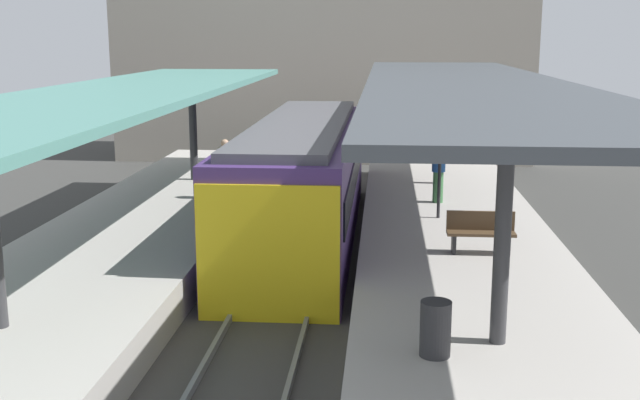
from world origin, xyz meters
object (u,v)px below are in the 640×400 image
(litter_bin, at_px, (435,329))
(platform_bench, at_px, (481,231))
(passenger_near_bench, at_px, (225,168))
(platform_sign, at_px, (440,153))
(commuter_train, at_px, (303,181))
(passenger_mid_platform, at_px, (439,170))

(litter_bin, bearing_deg, platform_bench, 76.88)
(passenger_near_bench, bearing_deg, platform_sign, -18.10)
(platform_sign, xyz_separation_m, passenger_near_bench, (-5.70, 1.86, -0.77))
(platform_bench, relative_size, platform_sign, 0.63)
(commuter_train, relative_size, platform_sign, 5.59)
(platform_bench, distance_m, litter_bin, 5.57)
(commuter_train, relative_size, platform_bench, 8.83)
(platform_bench, relative_size, passenger_mid_platform, 0.82)
(passenger_near_bench, bearing_deg, commuter_train, -25.58)
(platform_sign, height_order, litter_bin, platform_sign)
(litter_bin, relative_size, passenger_mid_platform, 0.47)
(passenger_near_bench, bearing_deg, passenger_mid_platform, -0.33)
(platform_sign, distance_m, passenger_mid_platform, 1.97)
(platform_sign, bearing_deg, platform_bench, -78.07)
(platform_bench, bearing_deg, platform_sign, 101.93)
(commuter_train, height_order, platform_sign, commuter_train)
(commuter_train, bearing_deg, platform_sign, -12.86)
(platform_bench, distance_m, passenger_mid_platform, 4.99)
(commuter_train, distance_m, passenger_mid_platform, 3.71)
(commuter_train, distance_m, platform_bench, 5.67)
(passenger_near_bench, xyz_separation_m, passenger_mid_platform, (5.80, -0.03, 0.04))
(platform_sign, height_order, passenger_mid_platform, platform_sign)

